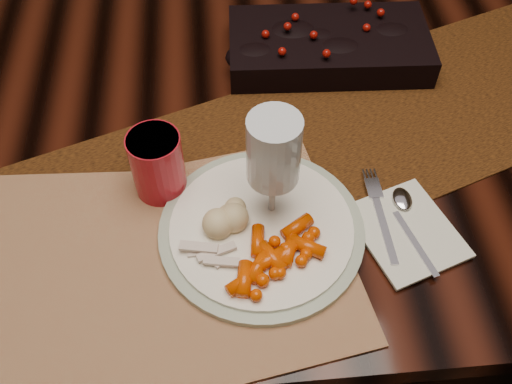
{
  "coord_description": "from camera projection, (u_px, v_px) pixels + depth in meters",
  "views": [
    {
      "loc": [
        -0.06,
        -0.72,
        1.42
      ],
      "look_at": [
        -0.02,
        -0.25,
        0.8
      ],
      "focal_mm": 40.0,
      "sensor_mm": 36.0,
      "label": 1
    }
  ],
  "objects": [
    {
      "name": "fork",
      "position": [
        382.0,
        219.0,
        0.8
      ],
      "size": [
        0.02,
        0.15,
        0.0
      ],
      "primitive_type": null,
      "rotation": [
        0.0,
        0.0,
        0.02
      ],
      "color": "silver",
      "rests_on": "napkin"
    },
    {
      "name": "baby_carrots",
      "position": [
        273.0,
        252.0,
        0.74
      ],
      "size": [
        0.13,
        0.11,
        0.02
      ],
      "primitive_type": null,
      "rotation": [
        0.0,
        0.0,
        -0.12
      ],
      "color": "#CC3C00",
      "rests_on": "dinner_plate"
    },
    {
      "name": "napkin",
      "position": [
        406.0,
        231.0,
        0.79
      ],
      "size": [
        0.17,
        0.18,
        0.01
      ],
      "primitive_type": "cube",
      "rotation": [
        0.0,
        0.0,
        0.34
      ],
      "color": "silver",
      "rests_on": "placemat_main"
    },
    {
      "name": "spoon",
      "position": [
        411.0,
        229.0,
        0.79
      ],
      "size": [
        0.06,
        0.14,
        0.0
      ],
      "primitive_type": null,
      "rotation": [
        0.0,
        0.0,
        0.27
      ],
      "color": "#B0ADCE",
      "rests_on": "napkin"
    },
    {
      "name": "dining_table",
      "position": [
        255.0,
        217.0,
        1.27
      ],
      "size": [
        1.8,
        1.0,
        0.75
      ],
      "primitive_type": "cube",
      "color": "black",
      "rests_on": "floor"
    },
    {
      "name": "mashed_potatoes",
      "position": [
        231.0,
        209.0,
        0.77
      ],
      "size": [
        0.08,
        0.07,
        0.04
      ],
      "primitive_type": null,
      "rotation": [
        0.0,
        0.0,
        0.04
      ],
      "color": "beige",
      "rests_on": "dinner_plate"
    },
    {
      "name": "floor",
      "position": [
        255.0,
        295.0,
        1.57
      ],
      "size": [
        5.0,
        5.0,
        0.0
      ],
      "primitive_type": "plane",
      "color": "black",
      "rests_on": "ground"
    },
    {
      "name": "placemat_second",
      "position": [
        61.0,
        277.0,
        0.75
      ],
      "size": [
        0.5,
        0.37,
        0.0
      ],
      "primitive_type": "cube",
      "rotation": [
        0.0,
        0.0,
        -0.05
      ],
      "color": "brown",
      "rests_on": "dining_table"
    },
    {
      "name": "placemat_main",
      "position": [
        170.0,
        268.0,
        0.76
      ],
      "size": [
        0.53,
        0.43,
        0.0
      ],
      "primitive_type": "cube",
      "rotation": [
        0.0,
        0.0,
        0.17
      ],
      "color": "brown",
      "rests_on": "dining_table"
    },
    {
      "name": "turkey_shreds",
      "position": [
        210.0,
        253.0,
        0.74
      ],
      "size": [
        0.09,
        0.08,
        0.02
      ],
      "primitive_type": null,
      "rotation": [
        0.0,
        0.0,
        -0.22
      ],
      "color": "#D2A88D",
      "rests_on": "dinner_plate"
    },
    {
      "name": "red_cup",
      "position": [
        157.0,
        164.0,
        0.8
      ],
      "size": [
        0.09,
        0.09,
        0.1
      ],
      "primitive_type": "cylinder",
      "rotation": [
        0.0,
        0.0,
        -0.27
      ],
      "color": "#A8131F",
      "rests_on": "placemat_main"
    },
    {
      "name": "table_runner",
      "position": [
        295.0,
        154.0,
        0.88
      ],
      "size": [
        1.61,
        0.86,
        0.0
      ],
      "primitive_type": "cube",
      "rotation": [
        0.0,
        0.0,
        0.35
      ],
      "color": "black",
      "rests_on": "dining_table"
    },
    {
      "name": "centerpiece",
      "position": [
        329.0,
        42.0,
        0.99
      ],
      "size": [
        0.35,
        0.19,
        0.07
      ],
      "primitive_type": null,
      "rotation": [
        0.0,
        0.0,
        -0.05
      ],
      "color": "black",
      "rests_on": "table_runner"
    },
    {
      "name": "dinner_plate",
      "position": [
        261.0,
        229.0,
        0.78
      ],
      "size": [
        0.29,
        0.29,
        0.02
      ],
      "primitive_type": "cylinder",
      "rotation": [
        0.0,
        0.0,
        0.02
      ],
      "color": "white",
      "rests_on": "placemat_main"
    },
    {
      "name": "wine_glass",
      "position": [
        273.0,
        174.0,
        0.74
      ],
      "size": [
        0.08,
        0.08,
        0.19
      ],
      "primitive_type": null,
      "rotation": [
        0.0,
        0.0,
        -0.16
      ],
      "color": "#A6B8CC",
      "rests_on": "dining_table"
    }
  ]
}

